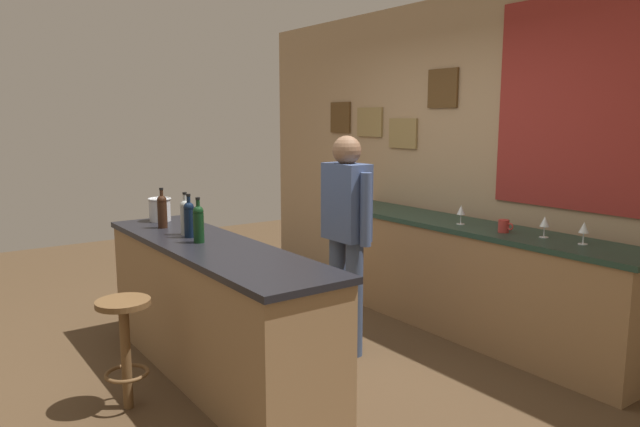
{
  "coord_description": "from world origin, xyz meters",
  "views": [
    {
      "loc": [
        3.5,
        -2.01,
        1.75
      ],
      "look_at": [
        0.06,
        0.45,
        1.05
      ],
      "focal_mm": 32.84,
      "sensor_mm": 36.0,
      "label": 1
    }
  ],
  "objects": [
    {
      "name": "ground_plane",
      "position": [
        0.0,
        0.0,
        0.0
      ],
      "size": [
        10.0,
        10.0,
        0.0
      ],
      "primitive_type": "plane",
      "color": "#4C3823"
    },
    {
      "name": "back_wall",
      "position": [
        0.03,
        2.03,
        1.42
      ],
      "size": [
        6.0,
        0.09,
        2.8
      ],
      "color": "tan",
      "rests_on": "ground_plane"
    },
    {
      "name": "bar_counter",
      "position": [
        0.0,
        -0.4,
        0.46
      ],
      "size": [
        2.43,
        0.6,
        0.92
      ],
      "color": "olive",
      "rests_on": "ground_plane"
    },
    {
      "name": "side_counter",
      "position": [
        0.4,
        1.65,
        0.45
      ],
      "size": [
        3.03,
        0.56,
        0.9
      ],
      "color": "olive",
      "rests_on": "ground_plane"
    },
    {
      "name": "bartender",
      "position": [
        0.19,
        0.59,
        0.94
      ],
      "size": [
        0.52,
        0.21,
        1.62
      ],
      "color": "#384766",
      "rests_on": "ground_plane"
    },
    {
      "name": "bar_stool",
      "position": [
        0.12,
        -1.03,
        0.46
      ],
      "size": [
        0.32,
        0.32,
        0.68
      ],
      "color": "brown",
      "rests_on": "ground_plane"
    },
    {
      "name": "wine_bottle_a",
      "position": [
        -0.73,
        -0.45,
        1.06
      ],
      "size": [
        0.07,
        0.07,
        0.31
      ],
      "color": "black",
      "rests_on": "bar_counter"
    },
    {
      "name": "wine_bottle_b",
      "position": [
        -0.39,
        -0.41,
        1.06
      ],
      "size": [
        0.07,
        0.07,
        0.31
      ],
      "color": "#999E99",
      "rests_on": "bar_counter"
    },
    {
      "name": "wine_bottle_c",
      "position": [
        -0.28,
        -0.43,
        1.06
      ],
      "size": [
        0.07,
        0.07,
        0.31
      ],
      "color": "black",
      "rests_on": "bar_counter"
    },
    {
      "name": "wine_bottle_d",
      "position": [
        -0.08,
        -0.45,
        1.06
      ],
      "size": [
        0.07,
        0.07,
        0.31
      ],
      "color": "black",
      "rests_on": "bar_counter"
    },
    {
      "name": "ice_bucket",
      "position": [
        -1.04,
        -0.36,
        1.02
      ],
      "size": [
        0.19,
        0.19,
        0.19
      ],
      "color": "#B7BABF",
      "rests_on": "bar_counter"
    },
    {
      "name": "wine_glass_a",
      "position": [
        -1.01,
        1.66,
        1.01
      ],
      "size": [
        0.07,
        0.07,
        0.16
      ],
      "color": "silver",
      "rests_on": "side_counter"
    },
    {
      "name": "wine_glass_b",
      "position": [
        0.4,
        1.59,
        1.01
      ],
      "size": [
        0.07,
        0.07,
        0.16
      ],
      "color": "silver",
      "rests_on": "side_counter"
    },
    {
      "name": "wine_glass_c",
      "position": [
        1.11,
        1.66,
        1.01
      ],
      "size": [
        0.07,
        0.07,
        0.16
      ],
      "color": "silver",
      "rests_on": "side_counter"
    },
    {
      "name": "wine_glass_d",
      "position": [
        1.4,
        1.68,
        1.01
      ],
      "size": [
        0.07,
        0.07,
        0.16
      ],
      "color": "silver",
      "rests_on": "side_counter"
    },
    {
      "name": "coffee_mug",
      "position": [
        0.82,
        1.59,
        0.95
      ],
      "size": [
        0.13,
        0.08,
        0.09
      ],
      "color": "#B2332D",
      "rests_on": "side_counter"
    }
  ]
}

